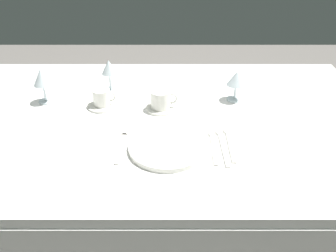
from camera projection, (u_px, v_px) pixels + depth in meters
ground_plane at (163, 241)px, 1.82m from camera, size 6.00×6.00×0.00m
dining_table at (161, 134)px, 1.47m from camera, size 1.80×1.11×0.74m
dinner_plate at (168, 147)px, 1.23m from camera, size 0.27×0.27×0.02m
fork_outer at (123, 144)px, 1.26m from camera, size 0.03×0.22×0.00m
spoon_soup at (213, 143)px, 1.27m from camera, size 0.03×0.21×0.01m
spoon_dessert at (223, 143)px, 1.26m from camera, size 0.03×0.23×0.01m
spoon_tea at (230, 140)px, 1.28m from camera, size 0.03×0.22×0.01m
saucer_left at (162, 108)px, 1.47m from camera, size 0.12×0.12×0.01m
coffee_cup_left at (163, 99)px, 1.45m from camera, size 0.11×0.08×0.07m
saucer_right at (103, 105)px, 1.50m from camera, size 0.13×0.13×0.01m
coffee_cup_right at (103, 97)px, 1.47m from camera, size 0.10×0.07×0.07m
wine_glass_centre at (237, 80)px, 1.50m from camera, size 0.08×0.08×0.13m
wine_glass_left at (110, 69)px, 1.58m from camera, size 0.07×0.07×0.15m
wine_glass_right at (43, 78)px, 1.48m from camera, size 0.07×0.07×0.15m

